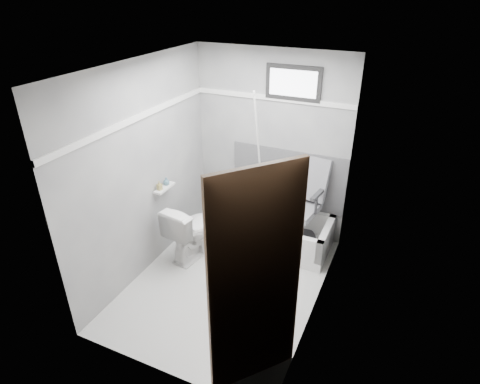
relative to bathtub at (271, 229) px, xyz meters
The scene contains 19 objects.
floor 0.97m from the bathtub, 100.82° to the right, with size 2.60×2.60×0.00m, color silver.
ceiling 2.39m from the bathtub, 100.82° to the right, with size 2.60×2.60×0.00m, color silver.
wall_back 1.07m from the bathtub, 115.66° to the left, with size 2.00×0.02×2.40m, color slate.
wall_front 2.45m from the bathtub, 94.56° to the right, with size 2.00×0.02×2.40m, color slate.
wall_left 1.80m from the bathtub, 141.70° to the right, with size 0.02×2.60×2.40m, color slate.
wall_right 1.59m from the bathtub, 48.52° to the right, with size 0.02×2.60×2.40m, color slate.
bathtub is the anchor object (origin of this frame).
office_chair 0.53m from the bathtub, ahead, with size 0.61×0.61×1.06m, color slate, non-canonical shape.
toilet 1.02m from the bathtub, 142.03° to the right, with size 0.41×0.73×0.72m, color white.
door 2.48m from the bathtub, 70.05° to the right, with size 0.78×0.78×2.00m, color brown, non-canonical shape.
window 1.85m from the bathtub, 78.50° to the left, with size 0.66×0.04×0.40m, color black, non-canonical shape.
backerboard 0.69m from the bathtub, 78.66° to the left, with size 1.50×0.02×0.78m, color #4C4C4F.
trim_back 1.66m from the bathtub, 116.47° to the left, with size 2.00×0.02×0.06m, color white.
trim_left 2.19m from the bathtub, 141.40° to the right, with size 0.02×2.60×0.06m, color white.
pole 0.88m from the bathtub, 150.52° to the left, with size 0.02×0.02×1.95m, color silver.
shelf 1.47m from the bathtub, 148.50° to the right, with size 0.10×0.32×0.03m, color silver.
soap_bottle_a 1.55m from the bathtub, 145.83° to the right, with size 0.05×0.05×0.11m, color #9A8D4D.
soap_bottle_b 1.48m from the bathtub, 151.03° to the right, with size 0.07×0.07×0.10m, color #446B7E.
faucet 0.61m from the bathtub, 138.01° to the left, with size 0.26×0.10×0.16m, color silver, non-canonical shape.
Camera 1 is at (1.60, -3.20, 3.06)m, focal length 30.00 mm.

